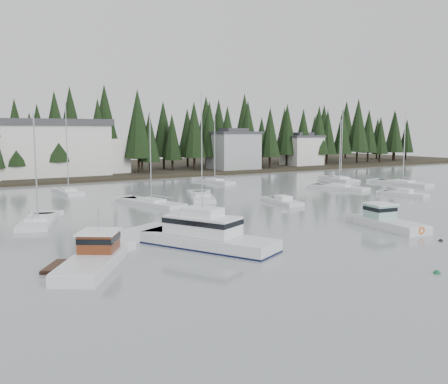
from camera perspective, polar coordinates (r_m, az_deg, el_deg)
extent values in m
plane|color=gray|center=(32.60, 22.95, -9.94)|extent=(260.00, 260.00, 0.00)
cube|color=black|center=(118.01, -19.01, 2.18)|extent=(240.00, 54.00, 1.00)
cube|color=#999EA0|center=(114.06, 1.11, 4.67)|extent=(10.00, 8.00, 8.00)
cube|color=#38383D|center=(113.96, 1.11, 6.81)|extent=(10.60, 8.48, 0.50)
cube|color=#38383D|center=(113.96, 1.11, 7.11)|extent=(5.50, 4.40, 0.80)
cube|color=silver|center=(128.84, 8.90, 4.64)|extent=(9.00, 7.00, 7.00)
cube|color=#38383D|center=(128.75, 8.93, 6.30)|extent=(9.54, 7.42, 0.50)
cube|color=#38383D|center=(128.74, 8.94, 6.57)|extent=(4.95, 3.85, 0.80)
cube|color=silver|center=(102.00, -20.01, 4.53)|extent=(24.00, 10.00, 10.00)
cube|color=#38383D|center=(101.95, -20.14, 7.51)|extent=(25.00, 11.00, 1.20)
cube|color=silver|center=(107.06, -13.89, 4.04)|extent=(10.00, 8.00, 7.00)
cube|color=silver|center=(34.92, -14.81, -8.33)|extent=(7.21, 8.85, 1.26)
cube|color=silver|center=(34.75, -14.84, -7.25)|extent=(7.07, 8.68, 0.12)
cube|color=#4E1F0F|center=(36.22, -14.09, -5.55)|extent=(3.42, 3.49, 1.35)
cube|color=white|center=(36.07, -14.13, -4.42)|extent=(3.85, 3.94, 0.12)
cube|color=black|center=(36.16, -14.11, -5.13)|extent=(3.49, 3.55, 0.39)
cylinder|color=#A5A8AD|center=(35.92, -14.17, -3.14)|extent=(0.08, 0.08, 1.55)
cube|color=black|center=(35.71, -18.56, -8.36)|extent=(2.67, 3.22, 0.53)
cube|color=silver|center=(39.77, -1.79, -6.13)|extent=(8.09, 11.64, 1.64)
cube|color=black|center=(39.80, -1.79, -6.30)|extent=(8.15, 11.70, 0.23)
cube|color=white|center=(39.75, -2.47, -3.80)|extent=(5.15, 6.51, 1.48)
cube|color=black|center=(39.68, -2.48, -3.29)|extent=(5.23, 6.59, 0.41)
cube|color=white|center=(39.56, -2.48, -2.27)|extent=(3.17, 3.55, 0.67)
cylinder|color=#A5A8AD|center=(39.44, -2.49, -1.10)|extent=(0.10, 0.10, 1.13)
cube|color=silver|center=(49.74, 18.49, -3.89)|extent=(3.75, 8.00, 1.25)
cube|color=silver|center=(49.62, 18.52, -3.12)|extent=(3.68, 7.84, 0.12)
cube|color=#8DB9AF|center=(50.64, 17.39, -2.11)|extent=(2.51, 2.60, 1.35)
cube|color=white|center=(50.54, 17.42, -1.30)|extent=(2.82, 2.94, 0.12)
cube|color=black|center=(50.60, 17.40, -1.81)|extent=(2.57, 2.64, 0.38)
cylinder|color=#A5A8AD|center=(50.43, 17.45, -0.38)|extent=(0.08, 0.08, 1.54)
torus|color=#F2590C|center=(46.93, 21.66, -4.12)|extent=(0.69, 0.23, 0.67)
cube|color=silver|center=(62.96, -8.30, -1.47)|extent=(5.27, 11.00, 1.05)
cube|color=white|center=(62.87, -8.31, -0.89)|extent=(2.77, 3.98, 0.30)
cylinder|color=#A5A8AD|center=(62.36, -8.40, 4.03)|extent=(0.14, 0.14, 11.04)
cube|color=silver|center=(95.01, 13.21, 1.27)|extent=(5.20, 9.28, 1.05)
cube|color=white|center=(94.95, 13.22, 1.66)|extent=(2.76, 3.44, 0.30)
cylinder|color=#A5A8AD|center=(94.60, 13.33, 5.25)|extent=(0.14, 0.14, 12.12)
cube|color=silver|center=(67.86, -2.53, -0.79)|extent=(6.80, 10.38, 1.05)
cube|color=white|center=(67.78, -2.54, -0.25)|extent=(3.25, 3.96, 0.30)
cylinder|color=#A5A8AD|center=(67.25, -2.57, 5.57)|extent=(0.14, 0.14, 13.98)
cube|color=silver|center=(76.79, -17.32, -0.19)|extent=(2.57, 8.18, 1.05)
cube|color=white|center=(76.72, -17.34, 0.29)|extent=(1.75, 2.80, 0.30)
cylinder|color=#A5A8AD|center=(76.27, -17.51, 4.96)|extent=(0.14, 0.14, 12.74)
cube|color=silver|center=(81.11, 13.01, 0.32)|extent=(5.23, 9.76, 1.05)
cube|color=white|center=(81.04, 13.02, 0.77)|extent=(2.75, 3.59, 0.30)
cylinder|color=#A5A8AD|center=(80.66, 13.12, 4.39)|extent=(0.14, 0.14, 10.47)
cube|color=silver|center=(52.77, -20.45, -3.49)|extent=(5.67, 8.98, 1.05)
cube|color=white|center=(52.66, -20.48, -2.80)|extent=(2.93, 3.42, 0.30)
cylinder|color=#A5A8AD|center=(52.08, -20.72, 2.72)|extent=(0.14, 0.14, 10.39)
cube|color=silver|center=(90.99, 19.74, 0.80)|extent=(3.23, 10.43, 1.05)
cube|color=white|center=(90.93, 19.76, 1.20)|extent=(2.09, 3.59, 0.30)
cylinder|color=#A5A8AD|center=(90.56, 19.91, 4.83)|extent=(0.14, 0.14, 11.77)
cube|color=silver|center=(88.79, -1.06, 1.07)|extent=(3.28, 9.34, 1.05)
cube|color=white|center=(88.72, -1.06, 1.48)|extent=(1.98, 3.26, 0.30)
cylinder|color=#A5A8AD|center=(88.35, -1.07, 5.24)|extent=(0.14, 0.14, 11.88)
cube|color=silver|center=(63.69, 6.77, -1.28)|extent=(2.91, 6.66, 0.90)
cube|color=white|center=(63.59, 6.78, -0.66)|extent=(1.72, 2.22, 0.55)
cube|color=silver|center=(75.17, 19.91, -0.38)|extent=(3.69, 6.75, 0.90)
cube|color=white|center=(75.09, 19.93, 0.15)|extent=(1.95, 2.35, 0.55)
sphere|color=#145933|center=(35.52, 23.15, -8.57)|extent=(0.47, 0.47, 0.47)
sphere|color=black|center=(45.71, 23.53, -5.18)|extent=(0.39, 0.39, 0.39)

